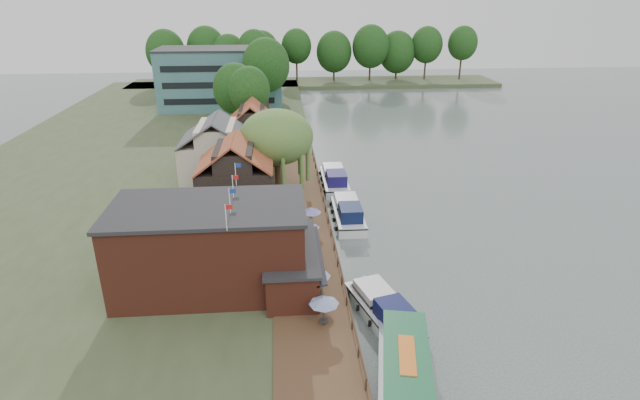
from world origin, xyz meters
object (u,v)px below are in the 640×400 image
object	(u,v)px
cottage_c	(253,131)
cruiser_0	(383,306)
willow	(277,153)
tour_boat	(406,379)
umbrella_1	(318,283)
swan	(411,387)
umbrella_2	(310,270)
cruiser_1	(348,210)
pub	(235,246)
umbrella_4	(311,218)
cruiser_2	(335,177)
umbrella_0	(324,311)
cottage_b	(218,150)
hotel_block	(221,78)
cottage_a	(236,176)
umbrella_3	(309,234)

from	to	relation	value
cottage_c	cruiser_0	world-z (taller)	cottage_c
willow	tour_boat	xyz separation A→B (m)	(7.81, -32.55, -4.81)
umbrella_1	swan	world-z (taller)	umbrella_1
umbrella_2	cruiser_0	world-z (taller)	umbrella_2
swan	cruiser_1	bearing A→B (deg)	91.38
pub	cruiser_1	size ratio (longest dim) A/B	1.90
umbrella_4	cruiser_2	xyz separation A→B (m)	(4.04, 14.70, -0.96)
cottage_c	swan	size ratio (longest dim) A/B	19.32
umbrella_0	umbrella_4	world-z (taller)	same
cottage_b	umbrella_1	distance (m)	29.59
cottage_c	willow	size ratio (longest dim) A/B	0.82
hotel_block	umbrella_1	world-z (taller)	hotel_block
pub	swan	xyz separation A→B (m)	(11.85, -12.06, -4.43)
umbrella_4	umbrella_1	bearing A→B (deg)	-91.12
umbrella_1	umbrella_4	bearing A→B (deg)	88.88
cottage_a	umbrella_3	bearing A→B (deg)	-49.28
umbrella_2	cruiser_2	world-z (taller)	umbrella_2
umbrella_4	tour_boat	distance (m)	22.99
cottage_c	umbrella_4	world-z (taller)	cottage_c
umbrella_2	swan	xyz separation A→B (m)	(5.78, -11.74, -2.07)
cottage_a	swan	xyz separation A→B (m)	(12.85, -27.06, -5.03)
cottage_b	umbrella_4	xyz separation A→B (m)	(10.83, -15.01, -2.96)
swan	cruiser_0	bearing A→B (deg)	92.73
pub	umbrella_3	world-z (taller)	pub
cottage_b	umbrella_3	world-z (taller)	cottage_b
umbrella_2	swan	size ratio (longest dim) A/B	5.40
cottage_a	cruiser_1	distance (m)	12.89
cottage_b	cottage_c	xyz separation A→B (m)	(4.00, 9.00, 0.00)
cottage_c	cruiser_2	bearing A→B (deg)	-40.57
umbrella_2	cruiser_2	size ratio (longest dim) A/B	0.22
pub	hotel_block	size ratio (longest dim) A/B	0.79
cottage_c	tour_boat	bearing A→B (deg)	-76.34
cottage_b	tour_boat	xyz separation A→B (m)	(15.31, -37.55, -3.85)
pub	tour_boat	xyz separation A→B (m)	(11.31, -12.55, -3.25)
umbrella_0	umbrella_4	distance (m)	16.26
cruiser_1	umbrella_0	bearing A→B (deg)	-102.10
hotel_block	umbrella_2	size ratio (longest dim) A/B	10.69
cottage_c	umbrella_0	size ratio (longest dim) A/B	3.58
willow	umbrella_1	bearing A→B (deg)	-82.17
cottage_c	umbrella_4	distance (m)	25.14
cottage_c	umbrella_2	distance (m)	34.98
cottage_c	cruiser_2	size ratio (longest dim) A/B	0.79
cottage_b	cruiser_0	size ratio (longest dim) A/B	0.96
willow	swan	size ratio (longest dim) A/B	23.69
cottage_b	cottage_c	bearing A→B (deg)	66.04
cottage_c	cruiser_2	world-z (taller)	cottage_c
willow	umbrella_3	bearing A→B (deg)	-77.92
umbrella_0	umbrella_4	xyz separation A→B (m)	(0.13, 16.26, 0.00)
umbrella_3	cruiser_1	bearing A→B (deg)	57.57
willow	umbrella_3	size ratio (longest dim) A/B	4.39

